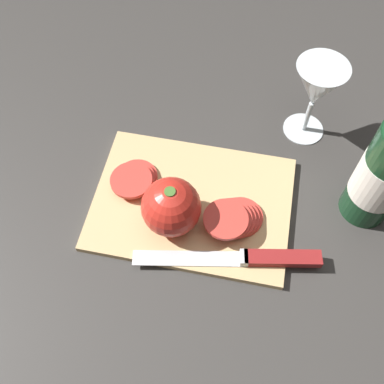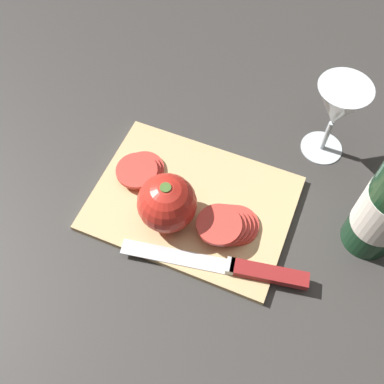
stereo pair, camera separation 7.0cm
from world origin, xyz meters
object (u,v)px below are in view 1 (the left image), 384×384
object	(u,v)px
wine_glass	(317,88)
whole_tomato	(171,207)
knife	(264,258)
tomato_slice_stack_near	(234,218)
tomato_slice_stack_far	(134,179)

from	to	relation	value
wine_glass	whole_tomato	size ratio (longest dim) A/B	1.64
knife	tomato_slice_stack_near	world-z (taller)	tomato_slice_stack_near
wine_glass	whole_tomato	xyz separation A→B (m)	(0.19, 0.24, -0.05)
wine_glass	tomato_slice_stack_far	distance (m)	0.33
tomato_slice_stack_near	wine_glass	bearing A→B (deg)	-113.78
wine_glass	tomato_slice_stack_near	bearing A→B (deg)	66.22
tomato_slice_stack_far	knife	bearing A→B (deg)	157.08
wine_glass	tomato_slice_stack_far	size ratio (longest dim) A/B	1.79
knife	wine_glass	bearing A→B (deg)	-109.35
wine_glass	knife	size ratio (longest dim) A/B	0.54
wine_glass	knife	world-z (taller)	wine_glass
tomato_slice_stack_near	whole_tomato	bearing A→B (deg)	9.29
wine_glass	tomato_slice_stack_near	xyz separation A→B (m)	(0.10, 0.22, -0.08)
wine_glass	tomato_slice_stack_near	size ratio (longest dim) A/B	1.65
whole_tomato	tomato_slice_stack_near	bearing A→B (deg)	-170.71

